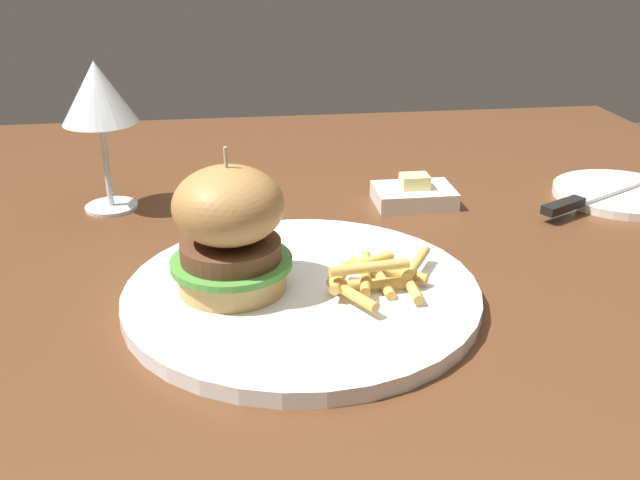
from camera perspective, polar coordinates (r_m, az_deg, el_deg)
dining_table at (r=0.84m, az=-1.13°, el=-3.76°), size 1.18×0.94×0.74m
main_plate at (r=0.63m, az=-1.45°, el=-4.29°), size 0.31×0.31×0.01m
burger_sandwich at (r=0.60m, az=-7.24°, el=0.82°), size 0.11×0.11×0.13m
fries_pile at (r=0.62m, az=4.65°, el=-2.82°), size 0.10×0.10×0.03m
wine_glass at (r=0.83m, az=-17.36°, el=10.90°), size 0.08×0.08×0.17m
bread_plate at (r=0.94m, az=22.90°, el=3.44°), size 0.16×0.16×0.01m
table_knife at (r=0.89m, az=21.23°, el=3.33°), size 0.21×0.12×0.01m
butter_dish at (r=0.85m, az=7.52°, el=3.65°), size 0.09×0.07×0.04m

